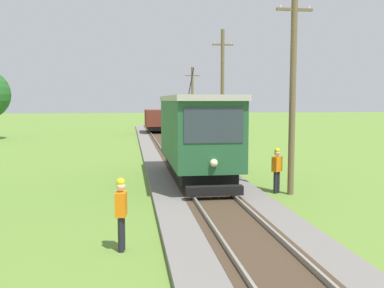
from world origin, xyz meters
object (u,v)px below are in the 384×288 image
(utility_pole_mid, at_px, (222,91))
(second_worker, at_px, (277,168))
(utility_pole_near_tram, at_px, (293,89))
(red_tram, at_px, (196,133))
(freight_car, at_px, (156,120))
(track_worker, at_px, (121,211))
(utility_pole_far, at_px, (192,101))

(utility_pole_mid, bearing_deg, second_worker, -92.13)
(utility_pole_near_tram, distance_m, second_worker, 3.13)
(red_tram, height_order, utility_pole_near_tram, utility_pole_near_tram)
(utility_pole_near_tram, xyz_separation_m, utility_pole_mid, (0.00, 12.66, 0.17))
(red_tram, bearing_deg, utility_pole_near_tram, -42.06)
(red_tram, xyz_separation_m, freight_car, (-0.00, 28.55, -0.64))
(freight_car, distance_m, track_worker, 37.16)
(red_tram, xyz_separation_m, track_worker, (-3.12, -8.47, -1.21))
(utility_pole_mid, bearing_deg, utility_pole_near_tram, -90.00)
(freight_car, bearing_deg, second_worker, -84.91)
(track_worker, xyz_separation_m, second_worker, (5.89, 5.84, 0.00))
(track_worker, bearing_deg, red_tram, 78.25)
(utility_pole_far, relative_size, track_worker, 3.86)
(freight_car, xyz_separation_m, utility_pole_mid, (3.24, -18.82, 2.68))
(utility_pole_near_tram, height_order, utility_pole_mid, utility_pole_mid)
(freight_car, relative_size, utility_pole_near_tram, 0.66)
(utility_pole_near_tram, distance_m, utility_pole_far, 26.65)
(red_tram, distance_m, utility_pole_near_tram, 4.75)
(freight_car, distance_m, utility_pole_far, 6.14)
(red_tram, bearing_deg, utility_pole_far, 82.23)
(red_tram, xyz_separation_m, utility_pole_mid, (3.24, 9.74, 2.04))
(red_tram, relative_size, utility_pole_far, 1.24)
(track_worker, distance_m, second_worker, 8.30)
(track_worker, height_order, second_worker, same)
(red_tram, relative_size, second_worker, 4.79)
(freight_car, xyz_separation_m, utility_pole_near_tram, (3.24, -31.48, 2.51))
(utility_pole_near_tram, xyz_separation_m, track_worker, (-6.35, -5.55, -3.08))
(utility_pole_mid, distance_m, utility_pole_far, 14.01)
(red_tram, bearing_deg, utility_pole_mid, 71.61)
(track_worker, bearing_deg, utility_pole_mid, 79.22)
(utility_pole_far, bearing_deg, track_worker, -101.17)
(utility_pole_mid, bearing_deg, utility_pole_far, 90.00)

